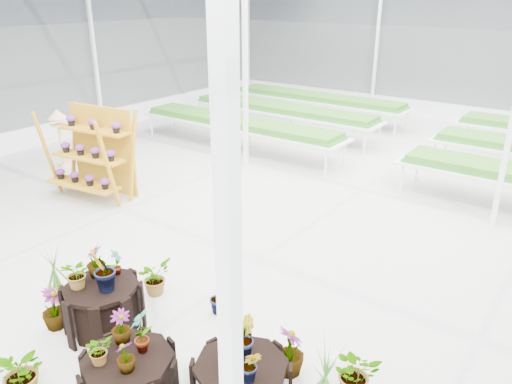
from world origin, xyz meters
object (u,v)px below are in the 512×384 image
Objects in this scene: plinth_tall at (104,308)px; plinth_mid at (130,378)px; shelf_rack at (90,154)px; bird_table at (61,138)px; plinth_low at (241,382)px.

plinth_tall is 1.34m from plinth_mid.
shelf_rack reaches higher than plinth_mid.
bird_table is at bearing 152.11° from shelf_rack.
plinth_tall reaches higher than plinth_mid.
bird_table reaches higher than plinth_mid.
plinth_mid is at bearing -26.57° from plinth_tall.
plinth_mid is at bearing -145.01° from plinth_low.
plinth_mid reaches higher than plinth_low.
plinth_low is at bearing -34.12° from bird_table.
plinth_tall is at bearing -41.49° from bird_table.
plinth_tall is 0.94× the size of plinth_low.
bird_table is at bearing 149.90° from plinth_tall.
plinth_mid is at bearing -41.97° from shelf_rack.
plinth_low is at bearing 34.99° from plinth_mid.
plinth_mid is at bearing -40.95° from bird_table.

